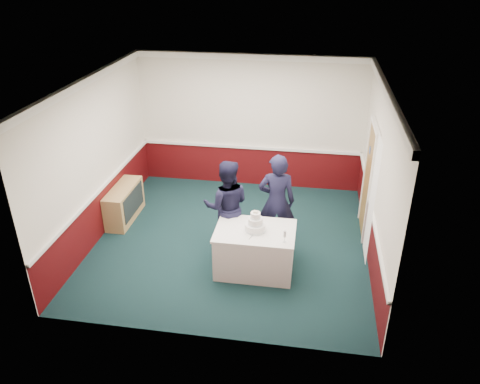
# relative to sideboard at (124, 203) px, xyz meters

# --- Properties ---
(ground) EXTENTS (5.00, 5.00, 0.00)m
(ground) POSITION_rel_sideboard_xyz_m (2.28, -0.48, -0.35)
(ground) COLOR #142C31
(ground) RESTS_ON ground
(room_shell) EXTENTS (5.00, 5.00, 3.00)m
(room_shell) POSITION_rel_sideboard_xyz_m (2.36, 0.13, 1.62)
(room_shell) COLOR silver
(room_shell) RESTS_ON ground
(sideboard) EXTENTS (0.41, 1.20, 0.70)m
(sideboard) POSITION_rel_sideboard_xyz_m (0.00, 0.00, 0.00)
(sideboard) COLOR #A4814F
(sideboard) RESTS_ON ground
(cake_table) EXTENTS (1.32, 0.92, 0.79)m
(cake_table) POSITION_rel_sideboard_xyz_m (2.83, -1.30, 0.05)
(cake_table) COLOR white
(cake_table) RESTS_ON ground
(wedding_cake) EXTENTS (0.35, 0.35, 0.36)m
(wedding_cake) POSITION_rel_sideboard_xyz_m (2.83, -1.30, 0.55)
(wedding_cake) COLOR white
(wedding_cake) RESTS_ON cake_table
(cake_knife) EXTENTS (0.08, 0.21, 0.00)m
(cake_knife) POSITION_rel_sideboard_xyz_m (2.80, -1.50, 0.44)
(cake_knife) COLOR silver
(cake_knife) RESTS_ON cake_table
(champagne_flute) EXTENTS (0.05, 0.05, 0.21)m
(champagne_flute) POSITION_rel_sideboard_xyz_m (3.33, -1.58, 0.58)
(champagne_flute) COLOR silver
(champagne_flute) RESTS_ON cake_table
(person_man) EXTENTS (0.94, 0.79, 1.73)m
(person_man) POSITION_rel_sideboard_xyz_m (2.24, -0.70, 0.51)
(person_man) COLOR black
(person_man) RESTS_ON ground
(person_woman) EXTENTS (0.70, 0.50, 1.81)m
(person_woman) POSITION_rel_sideboard_xyz_m (3.10, -0.48, 0.55)
(person_woman) COLOR black
(person_woman) RESTS_ON ground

